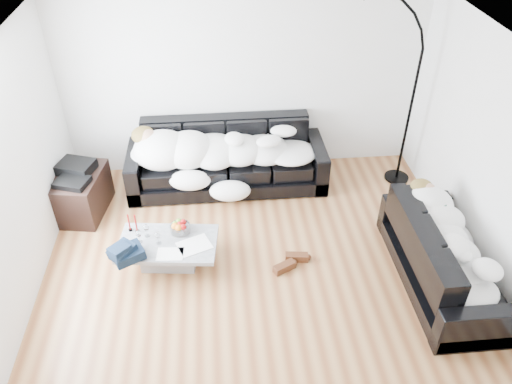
{
  "coord_description": "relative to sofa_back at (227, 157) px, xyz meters",
  "views": [
    {
      "loc": [
        -0.42,
        -4.16,
        4.26
      ],
      "look_at": [
        0.0,
        0.3,
        0.9
      ],
      "focal_mm": 35.0,
      "sensor_mm": 36.0,
      "label": 1
    }
  ],
  "objects": [
    {
      "name": "ground",
      "position": [
        0.27,
        -1.74,
        -0.45
      ],
      "size": [
        5.0,
        5.0,
        0.0
      ],
      "primitive_type": "plane",
      "color": "brown",
      "rests_on": "ground"
    },
    {
      "name": "wall_back",
      "position": [
        0.27,
        0.51,
        0.85
      ],
      "size": [
        5.0,
        0.02,
        2.6
      ],
      "primitive_type": "cube",
      "color": "silver",
      "rests_on": "ground"
    },
    {
      "name": "wall_left",
      "position": [
        -2.23,
        -1.74,
        0.85
      ],
      "size": [
        0.02,
        4.5,
        2.6
      ],
      "primitive_type": "cube",
      "color": "silver",
      "rests_on": "ground"
    },
    {
      "name": "wall_right",
      "position": [
        2.77,
        -1.74,
        0.85
      ],
      "size": [
        0.02,
        4.5,
        2.6
      ],
      "primitive_type": "cube",
      "color": "silver",
      "rests_on": "ground"
    },
    {
      "name": "ceiling",
      "position": [
        0.27,
        -1.74,
        2.15
      ],
      "size": [
        5.0,
        5.0,
        0.0
      ],
      "primitive_type": "plane",
      "color": "white",
      "rests_on": "ground"
    },
    {
      "name": "sofa_back",
      "position": [
        0.0,
        0.0,
        0.0
      ],
      "size": [
        2.76,
        0.95,
        0.9
      ],
      "primitive_type": "cube",
      "color": "black",
      "rests_on": "ground"
    },
    {
      "name": "sofa_right",
      "position": [
        2.3,
        -2.12,
        -0.05
      ],
      "size": [
        0.85,
        1.98,
        0.8
      ],
      "primitive_type": "cube",
      "rotation": [
        0.0,
        0.0,
        1.57
      ],
      "color": "black",
      "rests_on": "ground"
    },
    {
      "name": "sleeper_back",
      "position": [
        0.0,
        -0.05,
        0.2
      ],
      "size": [
        2.33,
        0.81,
        0.47
      ],
      "primitive_type": null,
      "color": "white",
      "rests_on": "sofa_back"
    },
    {
      "name": "sleeper_right",
      "position": [
        2.3,
        -2.12,
        0.18
      ],
      "size": [
        0.72,
        1.7,
        0.42
      ],
      "primitive_type": null,
      "rotation": [
        0.0,
        0.0,
        1.57
      ],
      "color": "white",
      "rests_on": "sofa_right"
    },
    {
      "name": "teal_cushion",
      "position": [
        2.24,
        -1.51,
        0.27
      ],
      "size": [
        0.42,
        0.38,
        0.2
      ],
      "primitive_type": "ellipsoid",
      "rotation": [
        0.0,
        0.0,
        0.24
      ],
      "color": "#09432A",
      "rests_on": "sofa_right"
    },
    {
      "name": "coffee_table",
      "position": [
        -0.77,
        -1.55,
        -0.29
      ],
      "size": [
        1.2,
        0.79,
        0.33
      ],
      "primitive_type": "cube",
      "rotation": [
        0.0,
        0.0,
        -0.12
      ],
      "color": "#939699",
      "rests_on": "ground"
    },
    {
      "name": "fruit_bowl",
      "position": [
        -0.62,
        -1.38,
        -0.05
      ],
      "size": [
        0.27,
        0.27,
        0.15
      ],
      "primitive_type": "cylinder",
      "rotation": [
        0.0,
        0.0,
        0.16
      ],
      "color": "white",
      "rests_on": "coffee_table"
    },
    {
      "name": "wine_glass_a",
      "position": [
        -1.01,
        -1.43,
        -0.04
      ],
      "size": [
        0.08,
        0.08,
        0.17
      ],
      "primitive_type": "cylinder",
      "rotation": [
        0.0,
        0.0,
        0.21
      ],
      "color": "white",
      "rests_on": "coffee_table"
    },
    {
      "name": "wine_glass_b",
      "position": [
        -1.08,
        -1.52,
        -0.04
      ],
      "size": [
        0.09,
        0.09,
        0.17
      ],
      "primitive_type": "cylinder",
      "rotation": [
        0.0,
        0.0,
        -0.34
      ],
      "color": "white",
      "rests_on": "coffee_table"
    },
    {
      "name": "wine_glass_c",
      "position": [
        -0.87,
        -1.57,
        -0.04
      ],
      "size": [
        0.09,
        0.09,
        0.17
      ],
      "primitive_type": "cylinder",
      "rotation": [
        0.0,
        0.0,
        0.22
      ],
      "color": "white",
      "rests_on": "coffee_table"
    },
    {
      "name": "candle_left",
      "position": [
        -1.21,
        -1.31,
        -0.0
      ],
      "size": [
        0.05,
        0.05,
        0.24
      ],
      "primitive_type": "cylinder",
      "rotation": [
        0.0,
        0.0,
        -0.2
      ],
      "color": "maroon",
      "rests_on": "coffee_table"
    },
    {
      "name": "candle_right",
      "position": [
        -1.13,
        -1.35,
        0.01
      ],
      "size": [
        0.05,
        0.05,
        0.26
      ],
      "primitive_type": "cylinder",
      "rotation": [
        0.0,
        0.0,
        -0.05
      ],
      "color": "maroon",
      "rests_on": "coffee_table"
    },
    {
      "name": "newspaper_a",
      "position": [
        -0.46,
        -1.64,
        -0.11
      ],
      "size": [
        0.44,
        0.4,
        0.01
      ],
      "primitive_type": "cube",
      "rotation": [
        0.0,
        0.0,
        0.39
      ],
      "color": "silver",
      "rests_on": "coffee_table"
    },
    {
      "name": "newspaper_b",
      "position": [
        -0.73,
        -1.76,
        -0.11
      ],
      "size": [
        0.31,
        0.23,
        0.01
      ],
      "primitive_type": "cube",
      "rotation": [
        0.0,
        0.0,
        -0.07
      ],
      "color": "silver",
      "rests_on": "coffee_table"
    },
    {
      "name": "navy_jacket",
      "position": [
        -1.21,
        -1.79,
        0.05
      ],
      "size": [
        0.45,
        0.42,
        0.18
      ],
      "primitive_type": null,
      "rotation": [
        0.0,
        0.0,
        0.47
      ],
      "color": "black",
      "rests_on": "coffee_table"
    },
    {
      "name": "shoes",
      "position": [
        0.66,
        -1.73,
        -0.4
      ],
      "size": [
        0.53,
        0.45,
        0.1
      ],
      "primitive_type": null,
      "rotation": [
        0.0,
        0.0,
        0.28
      ],
      "color": "#472311",
      "rests_on": "ground"
    },
    {
      "name": "av_cabinet",
      "position": [
        -1.96,
        -0.45,
        -0.16
      ],
      "size": [
        0.72,
        0.93,
        0.58
      ],
      "primitive_type": "cube",
      "rotation": [
        0.0,
        0.0,
        -0.17
      ],
      "color": "black",
      "rests_on": "ground"
    },
    {
      "name": "stereo",
      "position": [
        -1.96,
        -0.45,
        0.2
      ],
      "size": [
        0.53,
        0.46,
        0.13
      ],
      "primitive_type": "cube",
      "rotation": [
        0.0,
        0.0,
        -0.33
      ],
      "color": "black",
      "rests_on": "av_cabinet"
    },
    {
      "name": "floor_lamp",
      "position": [
        2.48,
        -0.1,
        0.75
      ],
      "size": [
        0.92,
        0.5,
        2.41
      ],
      "primitive_type": null,
      "rotation": [
        0.0,
        0.0,
        0.18
      ],
      "color": "black",
      "rests_on": "ground"
    }
  ]
}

